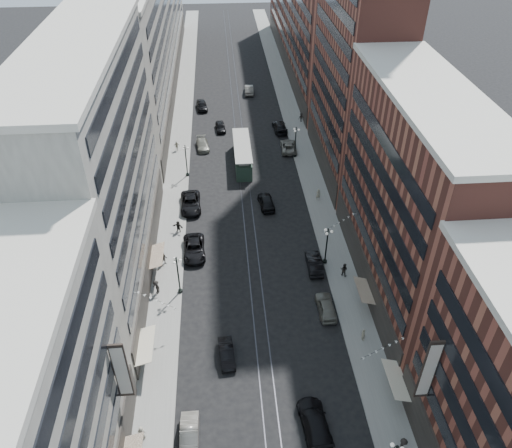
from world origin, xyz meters
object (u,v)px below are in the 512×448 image
object	(u,v)px
car_4	(326,306)
car_9	(202,105)
car_12	(280,127)
lamppost_sw_far	(178,274)
car_11	(288,146)
pedestrian_extra_1	(156,287)
lamppost_se_far	(327,245)
car_7	(191,203)
streetcar	(242,155)
pedestrian_4	(363,335)
pedestrian_1	(142,433)
car_8	(203,145)
car_14	(249,90)
pedestrian_6	(177,146)
car_13	(220,127)
pedestrian_9	(301,117)
lamppost_se_mid	(295,141)
car_extra_0	(266,202)
car_1	(189,436)
car_6	(315,423)
pedestrian_7	(344,270)
pedestrian_2	(164,259)
pedestrian_5	(178,227)
car_5	(227,354)
lamppost_sw_mid	(186,160)
car_10	(314,263)
pedestrian_8	(318,194)
pedestrian_extra_0	(403,446)
car_2	(194,248)

from	to	relation	value
car_4	car_9	bearing A→B (deg)	-76.15
car_12	lamppost_sw_far	bearing A→B (deg)	64.84
car_11	pedestrian_extra_1	bearing A→B (deg)	62.21
lamppost_se_far	car_7	distance (m)	22.52
streetcar	pedestrian_4	world-z (taller)	streetcar
pedestrian_1	pedestrian_4	xyz separation A→B (m)	(22.71, 9.59, -0.02)
car_8	car_14	xyz separation A→B (m)	(9.95, 24.51, 0.13)
lamppost_se_far	pedestrian_6	bearing A→B (deg)	122.93
car_13	pedestrian_9	distance (m)	15.99
car_7	lamppost_se_mid	bearing A→B (deg)	36.11
car_extra_0	car_1	bearing A→B (deg)	68.66
car_6	pedestrian_7	world-z (taller)	pedestrian_7
lamppost_se_far	pedestrian_2	size ratio (longest dim) A/B	3.07
car_14	pedestrian_5	bearing A→B (deg)	77.11
streetcar	car_5	size ratio (longest dim) A/B	2.93
lamppost_se_mid	car_1	bearing A→B (deg)	-108.13
car_9	pedestrian_extra_1	world-z (taller)	pedestrian_extra_1
pedestrian_4	lamppost_sw_mid	bearing A→B (deg)	25.06
pedestrian_7	car_10	bearing A→B (deg)	5.03
car_9	pedestrian_9	size ratio (longest dim) A/B	2.71
lamppost_sw_mid	car_8	size ratio (longest dim) A/B	1.10
lamppost_sw_mid	car_1	world-z (taller)	lamppost_sw_mid
pedestrian_6	pedestrian_7	size ratio (longest dim) A/B	0.94
pedestrian_8	car_extra_0	distance (m)	8.01
pedestrian_2	car_1	bearing A→B (deg)	-87.90
lamppost_se_mid	car_10	size ratio (longest dim) A/B	1.11
lamppost_se_far	lamppost_se_mid	xyz separation A→B (m)	(0.00, 28.00, 0.00)
car_4	car_6	bearing A→B (deg)	74.59
car_7	pedestrian_6	distance (m)	18.06
car_4	car_1	bearing A→B (deg)	43.40
car_7	pedestrian_8	xyz separation A→B (m)	(19.21, 0.50, 0.24)
pedestrian_8	car_extra_0	size ratio (longest dim) A/B	0.38
car_14	pedestrian_extra_0	size ratio (longest dim) A/B	2.97
streetcar	car_14	distance (m)	30.50
car_8	pedestrian_9	xyz separation A→B (m)	(19.15, 9.16, 0.33)
car_4	pedestrian_1	world-z (taller)	pedestrian_1
pedestrian_2	pedestrian_8	world-z (taller)	pedestrian_8
lamppost_sw_mid	lamppost_se_far	world-z (taller)	same
lamppost_se_mid	car_4	xyz separation A→B (m)	(-1.47, -36.35, -2.28)
pedestrian_2	lamppost_sw_mid	bearing A→B (deg)	77.02
car_2	car_7	world-z (taller)	car_7
lamppost_se_mid	pedestrian_9	world-z (taller)	lamppost_se_mid
car_6	car_8	world-z (taller)	car_6
pedestrian_extra_1	pedestrian_7	bearing A→B (deg)	54.53
lamppost_se_far	car_extra_0	distance (m)	14.98
car_5	car_13	bearing A→B (deg)	84.82
car_9	pedestrian_8	world-z (taller)	pedestrian_8
car_13	lamppost_se_far	bearing A→B (deg)	-76.63
car_2	pedestrian_8	world-z (taller)	pedestrian_8
car_8	pedestrian_5	xyz separation A→B (m)	(-3.15, -24.43, 0.28)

